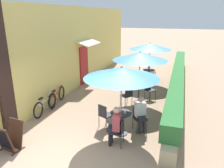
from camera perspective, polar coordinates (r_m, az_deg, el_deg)
The scene contains 24 objects.
ground_plane at distance 6.59m, azimuth -11.96°, elevation -17.97°, with size 120.00×120.00×0.00m, color #9E7F66.
cafe_facade_wall at distance 12.92m, azimuth -7.04°, elevation 9.98°, with size 0.98×14.37×4.20m.
planter_hedge at distance 12.10m, azimuth 16.76°, elevation 1.31°, with size 0.60×13.37×1.01m.
patio_table_near at distance 7.25m, azimuth 2.34°, elevation -9.24°, with size 0.69×0.69×0.75m.
patio_umbrella_near at distance 6.68m, azimuth 2.51°, elevation 3.00°, with size 2.35×2.35×2.32m.
cafe_chair_near_left at distance 6.65m, azimuth 1.84°, elevation -11.89°, with size 0.43×0.43×0.87m.
seated_patron_near_left at distance 6.59m, azimuth 0.88°, elevation -10.50°, with size 0.42×0.36×1.25m.
cafe_chair_near_right at distance 7.54m, azimuth 7.12°, elevation -8.24°, with size 0.56×0.56×0.87m.
seated_patron_near_right at distance 7.38m, azimuth 7.52°, elevation -7.40°, with size 0.49×0.51×1.25m.
cafe_chair_near_back at distance 7.62m, azimuth -1.95°, elevation -7.81°, with size 0.53×0.53×0.87m.
coffee_cup_near at distance 7.09m, azimuth 3.39°, elevation -7.36°, with size 0.07×0.07×0.09m.
patio_table_mid at distance 9.84m, azimuth 6.99°, elevation -1.93°, with size 0.69×0.69×0.75m.
patio_umbrella_mid at distance 9.43m, azimuth 7.35°, elevation 7.21°, with size 2.35×2.35×2.32m.
cafe_chair_mid_left at distance 9.39m, azimuth 4.02°, elevation -2.80°, with size 0.56×0.56×0.87m.
cafe_chair_mid_right at distance 10.32m, azimuth 9.69°, elevation -1.10°, with size 0.56×0.56×0.87m.
coffee_cup_mid at distance 9.89m, azimuth 6.57°, elevation -0.06°, with size 0.07×0.07×0.09m.
patio_table_far at distance 12.85m, azimuth 9.58°, elevation 2.65°, with size 0.69×0.69×0.75m.
patio_umbrella_far at distance 12.54m, azimuth 9.95°, elevation 9.68°, with size 2.35×2.35×2.32m.
cafe_chair_far_left at distance 12.19m, azimuth 9.06°, elevation 1.87°, with size 0.45×0.45×0.87m.
cafe_chair_far_right at distance 13.51m, azimuth 10.05°, elevation 3.38°, with size 0.45×0.45×0.87m.
coffee_cup_far at distance 12.64m, azimuth 9.52°, elevation 3.74°, with size 0.07×0.07×0.09m.
bicycle_leaning at distance 9.21m, azimuth -17.01°, elevation -5.19°, with size 0.17×1.69×0.73m.
bicycle_second at distance 9.92m, azimuth -14.14°, elevation -3.26°, with size 0.33×1.68×0.74m.
menu_board at distance 7.14m, azimuth -25.14°, elevation -12.35°, with size 0.64×0.70×0.86m.
Camera 1 is at (2.84, -4.57, 3.80)m, focal length 35.00 mm.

